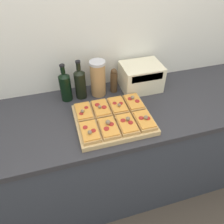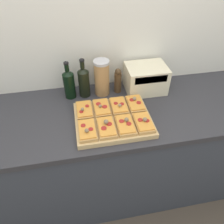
{
  "view_description": "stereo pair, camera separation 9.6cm",
  "coord_description": "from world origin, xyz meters",
  "views": [
    {
      "loc": [
        -0.32,
        -0.71,
        1.82
      ],
      "look_at": [
        -0.04,
        0.25,
        0.95
      ],
      "focal_mm": 35.0,
      "sensor_mm": 36.0,
      "label": 1
    },
    {
      "loc": [
        -0.22,
        -0.74,
        1.82
      ],
      "look_at": [
        -0.04,
        0.25,
        0.95
      ],
      "focal_mm": 35.0,
      "sensor_mm": 36.0,
      "label": 2
    }
  ],
  "objects": [
    {
      "name": "wine_bottle",
      "position": [
        -0.18,
        0.52,
        1.01
      ],
      "size": [
        0.08,
        0.08,
        0.27
      ],
      "color": "black",
      "rests_on": "kitchen_counter"
    },
    {
      "name": "olive_oil_bottle",
      "position": [
        -0.28,
        0.52,
        1.01
      ],
      "size": [
        0.08,
        0.08,
        0.26
      ],
      "color": "black",
      "rests_on": "kitchen_counter"
    },
    {
      "name": "pizza_slice_back_midright",
      "position": [
        0.02,
        0.3,
        0.94
      ],
      "size": [
        0.1,
        0.17,
        0.05
      ],
      "color": "tan",
      "rests_on": "cutting_board"
    },
    {
      "name": "pizza_slice_front_right",
      "position": [
        0.13,
        0.13,
        0.94
      ],
      "size": [
        0.1,
        0.17,
        0.05
      ],
      "color": "tan",
      "rests_on": "cutting_board"
    },
    {
      "name": "pizza_slice_front_left",
      "position": [
        -0.2,
        0.13,
        0.94
      ],
      "size": [
        0.1,
        0.17,
        0.05
      ],
      "color": "tan",
      "rests_on": "cutting_board"
    },
    {
      "name": "toaster_oven",
      "position": [
        0.26,
        0.51,
        0.99
      ],
      "size": [
        0.3,
        0.21,
        0.19
      ],
      "color": "beige",
      "rests_on": "kitchen_counter"
    },
    {
      "name": "ground_plane",
      "position": [
        0.0,
        0.0,
        0.0
      ],
      "size": [
        12.0,
        12.0,
        0.0
      ],
      "primitive_type": "plane",
      "color": "#4C4238"
    },
    {
      "name": "pepper_mill",
      "position": [
        0.06,
        0.52,
        0.99
      ],
      "size": [
        0.05,
        0.05,
        0.18
      ],
      "color": "#47331E",
      "rests_on": "kitchen_counter"
    },
    {
      "name": "cutting_board",
      "position": [
        -0.04,
        0.22,
        0.91
      ],
      "size": [
        0.45,
        0.37,
        0.03
      ],
      "primitive_type": "cube",
      "color": "tan",
      "rests_on": "kitchen_counter"
    },
    {
      "name": "pizza_slice_back_right",
      "position": [
        0.13,
        0.31,
        0.94
      ],
      "size": [
        0.1,
        0.17,
        0.05
      ],
      "color": "tan",
      "rests_on": "cutting_board"
    },
    {
      "name": "wall_back",
      "position": [
        0.0,
        0.67,
        1.25
      ],
      "size": [
        6.0,
        0.06,
        2.5
      ],
      "color": "silver",
      "rests_on": "ground_plane"
    },
    {
      "name": "pizza_slice_front_midright",
      "position": [
        0.02,
        0.13,
        0.94
      ],
      "size": [
        0.1,
        0.17,
        0.05
      ],
      "color": "tan",
      "rests_on": "cutting_board"
    },
    {
      "name": "pizza_slice_back_left",
      "position": [
        -0.2,
        0.31,
        0.94
      ],
      "size": [
        0.1,
        0.17,
        0.05
      ],
      "color": "tan",
      "rests_on": "cutting_board"
    },
    {
      "name": "pizza_slice_back_midleft",
      "position": [
        -0.09,
        0.31,
        0.94
      ],
      "size": [
        0.1,
        0.17,
        0.05
      ],
      "color": "tan",
      "rests_on": "cutting_board"
    },
    {
      "name": "grain_jar_tall",
      "position": [
        -0.05,
        0.52,
        1.02
      ],
      "size": [
        0.11,
        0.11,
        0.25
      ],
      "color": "#AD7F4C",
      "rests_on": "kitchen_counter"
    },
    {
      "name": "pizza_slice_front_midleft",
      "position": [
        -0.09,
        0.13,
        0.94
      ],
      "size": [
        0.1,
        0.17,
        0.06
      ],
      "color": "tan",
      "rests_on": "cutting_board"
    },
    {
      "name": "kitchen_counter",
      "position": [
        0.0,
        0.32,
        0.45
      ],
      "size": [
        2.63,
        0.67,
        0.9
      ],
      "color": "#333842",
      "rests_on": "ground_plane"
    }
  ]
}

